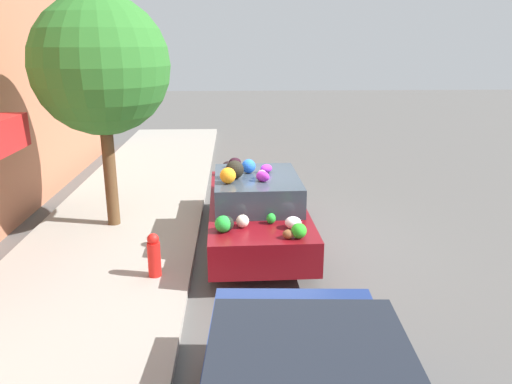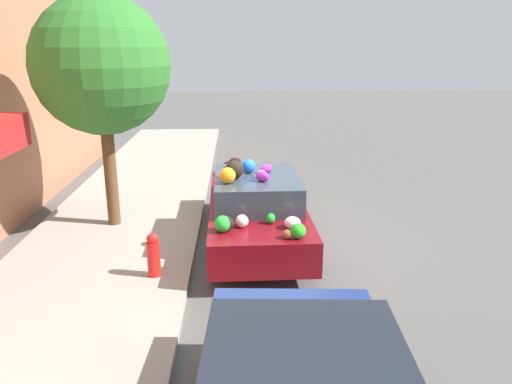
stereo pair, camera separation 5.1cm
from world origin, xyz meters
name	(u,v)px [view 2 (the right image)]	position (x,y,z in m)	size (l,w,h in m)	color
ground_plane	(256,242)	(0.00, 0.00, 0.00)	(60.00, 60.00, 0.00)	#565451
sidewalk_curb	(110,242)	(0.00, 2.70, 0.06)	(24.00, 3.20, 0.11)	#9E998E
street_tree	(101,66)	(0.83, 2.80, 3.17)	(2.54, 2.54, 4.34)	brown
fire_hydrant	(154,255)	(-1.54, 1.64, 0.46)	(0.20, 0.20, 0.70)	red
art_car	(256,208)	(-0.05, 0.01, 0.70)	(4.29, 1.78, 1.65)	maroon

